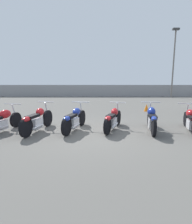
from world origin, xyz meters
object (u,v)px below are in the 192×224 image
Objects in this scene: motorcycle_slot_0 at (1,121)px; motorcycle_slot_5 at (190,120)px; motorcycle_slot_3 at (113,119)px; motorcycle_slot_4 at (151,119)px; motorcycle_slot_2 at (74,119)px; light_pole_left at (173,58)px; motorcycle_slot_1 at (37,120)px; traffic_cone_near at (146,108)px.

motorcycle_slot_0 reaches higher than motorcycle_slot_5.
motorcycle_slot_4 is (1.40, -0.14, 0.04)m from motorcycle_slot_3.
motorcycle_slot_0 is 2.57m from motorcycle_slot_2.
motorcycle_slot_3 is at bearing 18.21° from motorcycle_slot_0.
motorcycle_slot_0 is 6.79m from motorcycle_slot_5.
light_pole_left is 3.88× the size of motorcycle_slot_5.
motorcycle_slot_0 is 0.94× the size of motorcycle_slot_1.
motorcycle_slot_4 reaches higher than traffic_cone_near.
motorcycle_slot_4 is at bearing 13.09° from motorcycle_slot_1.
motorcycle_slot_0 is (-12.05, -14.19, -4.04)m from light_pole_left.
motorcycle_slot_1 is 1.33m from motorcycle_slot_2.
light_pole_left reaches higher than motorcycle_slot_2.
light_pole_left is 16.54m from motorcycle_slot_3.
traffic_cone_near is at bearing 48.48° from motorcycle_slot_0.
motorcycle_slot_5 is at bearing 8.99° from motorcycle_slot_4.
motorcycle_slot_3 reaches higher than traffic_cone_near.
motorcycle_slot_1 is 6.84m from traffic_cone_near.
traffic_cone_near is (1.06, 4.33, -0.23)m from motorcycle_slot_4.
light_pole_left is 3.91× the size of motorcycle_slot_3.
light_pole_left is 16.01m from motorcycle_slot_4.
motorcycle_slot_4 is (2.83, -0.06, 0.03)m from motorcycle_slot_2.
motorcycle_slot_5 is (6.79, 0.15, -0.01)m from motorcycle_slot_0.
motorcycle_slot_3 is at bearing 19.17° from motorcycle_slot_2.
motorcycle_slot_3 is (-8.07, -13.85, -4.05)m from light_pole_left.
traffic_cone_near is at bearing 52.15° from motorcycle_slot_1.
motorcycle_slot_5 is (4.23, -0.10, -0.02)m from motorcycle_slot_2.
motorcycle_slot_1 is at bearing -153.56° from motorcycle_slot_3.
motorcycle_slot_2 is at bearing 18.53° from motorcycle_slot_1.
light_pole_left is 18.22m from motorcycle_slot_1.
motorcycle_slot_2 reaches higher than traffic_cone_near.
motorcycle_slot_1 is 1.06× the size of motorcycle_slot_4.
motorcycle_slot_1 reaches higher than motorcycle_slot_0.
light_pole_left is 17.14× the size of traffic_cone_near.
motorcycle_slot_0 reaches higher than traffic_cone_near.
motorcycle_slot_1 is at bearing -167.79° from motorcycle_slot_4.
light_pole_left is 3.80× the size of motorcycle_slot_0.
motorcycle_slot_1 is 4.15m from motorcycle_slot_4.
light_pole_left is 15.53m from motorcycle_slot_5.
motorcycle_slot_0 is at bearing -144.89° from traffic_cone_near.
motorcycle_slot_1 is at bearing -157.40° from motorcycle_slot_2.
motorcycle_slot_3 is 1.41m from motorcycle_slot_4.
light_pole_left reaches higher than motorcycle_slot_1.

